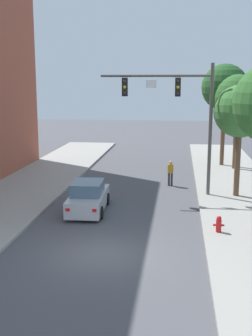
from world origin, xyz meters
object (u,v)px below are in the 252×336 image
(street_tree_third, at_px, (238,98))
(car_lead_silver, at_px, (88,198))
(pedestrian_crossing_road, at_px, (170,172))
(fire_hydrant, at_px, (219,224))
(street_tree_farthest, at_px, (225,88))
(traffic_signal_mast, at_px, (179,105))
(street_tree_second, at_px, (240,112))

(street_tree_third, bearing_deg, car_lead_silver, -126.79)
(pedestrian_crossing_road, relative_size, fire_hydrant, 2.28)
(pedestrian_crossing_road, distance_m, street_tree_farthest, 9.55)
(car_lead_silver, bearing_deg, fire_hydrant, -23.64)
(traffic_signal_mast, height_order, car_lead_silver, traffic_signal_mast)
(street_tree_second, height_order, street_tree_third, street_tree_third)
(car_lead_silver, height_order, street_tree_farthest, street_tree_farthest)
(street_tree_second, bearing_deg, traffic_signal_mast, 179.11)
(traffic_signal_mast, height_order, street_tree_third, traffic_signal_mast)
(street_tree_second, relative_size, street_tree_farthest, 0.81)
(traffic_signal_mast, bearing_deg, car_lead_silver, -141.10)
(street_tree_farthest, bearing_deg, pedestrian_crossing_road, -119.23)
(pedestrian_crossing_road, xyz_separation_m, street_tree_third, (4.72, 5.62, 4.54))
(traffic_signal_mast, relative_size, car_lead_silver, 1.74)
(traffic_signal_mast, relative_size, street_tree_third, 1.07)
(fire_hydrant, distance_m, street_tree_second, 7.98)
(pedestrian_crossing_road, bearing_deg, street_tree_second, -33.40)
(traffic_signal_mast, height_order, fire_hydrant, traffic_signal_mast)
(traffic_signal_mast, xyz_separation_m, fire_hydrant, (1.85, -6.49, -4.83))
(fire_hydrant, bearing_deg, traffic_signal_mast, 105.94)
(fire_hydrant, bearing_deg, street_tree_second, 76.59)
(car_lead_silver, bearing_deg, street_tree_third, 53.21)
(car_lead_silver, xyz_separation_m, street_tree_second, (7.95, 3.63, 4.24))
(car_lead_silver, height_order, fire_hydrant, car_lead_silver)
(car_lead_silver, distance_m, street_tree_third, 15.46)
(fire_hydrant, bearing_deg, pedestrian_crossing_road, 104.45)
(traffic_signal_mast, relative_size, street_tree_second, 1.19)
(street_tree_second, bearing_deg, pedestrian_crossing_road, 146.60)
(traffic_signal_mast, xyz_separation_m, street_tree_third, (4.26, 8.11, 0.12))
(car_lead_silver, distance_m, pedestrian_crossing_road, 7.41)
(fire_hydrant, bearing_deg, street_tree_farthest, 84.34)
(car_lead_silver, distance_m, street_tree_second, 9.71)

